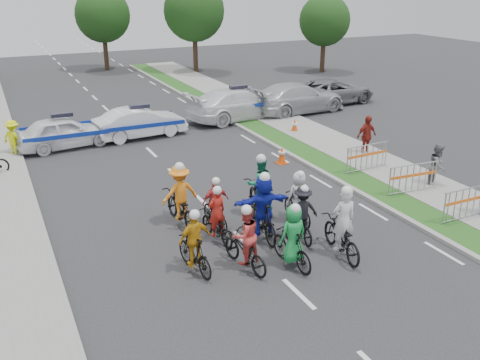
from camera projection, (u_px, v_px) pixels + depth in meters
name	position (u px, v px, depth m)	size (l,w,h in m)	color
ground	(299.00, 294.00, 12.68)	(90.00, 90.00, 0.00)	#28282B
curb_right	(348.00, 187.00, 18.92)	(0.20, 60.00, 0.12)	gray
grass_strip	(364.00, 184.00, 19.20)	(1.20, 60.00, 0.11)	#234A17
sidewalk_right	(403.00, 176.00, 19.92)	(2.40, 60.00, 0.13)	gray
rider_0	(342.00, 233.00, 14.21)	(0.99, 2.08, 2.04)	black
rider_1	(292.00, 242.00, 13.65)	(0.79, 1.74, 1.79)	black
rider_2	(245.00, 245.00, 13.56)	(0.92, 1.85, 1.81)	black
rider_3	(195.00, 247.00, 13.42)	(0.92, 1.71, 1.75)	black
rider_4	(302.00, 217.00, 15.13)	(1.01, 1.71, 1.66)	black
rider_5	(263.00, 211.00, 15.05)	(1.67, 1.99, 2.05)	black
rider_6	(217.00, 222.00, 15.04)	(0.78, 1.72, 1.70)	black
rider_7	(298.00, 202.00, 16.09)	(0.74, 1.65, 1.71)	black
rider_8	(259.00, 192.00, 16.62)	(1.01, 2.07, 2.03)	black
rider_9	(215.00, 209.00, 15.73)	(0.85, 1.60, 1.66)	black
rider_10	(180.00, 200.00, 15.98)	(1.15, 2.00, 2.00)	black
police_car_0	(64.00, 132.00, 23.17)	(1.64, 4.08, 1.39)	white
police_car_1	(140.00, 123.00, 24.69)	(1.46, 4.19, 1.38)	white
police_car_2	(238.00, 104.00, 27.71)	(2.27, 5.58, 1.62)	white
civilian_sedan	(297.00, 98.00, 29.06)	(2.27, 5.59, 1.62)	#BCBCC1
civilian_suv	(332.00, 91.00, 31.21)	(2.38, 5.17, 1.44)	gray
spectator_1	(438.00, 166.00, 18.81)	(0.77, 0.60, 1.58)	#5F5E63
spectator_2	(367.00, 136.00, 22.10)	(1.00, 0.42, 1.70)	maroon
marshal_hiviz	(13.00, 138.00, 22.08)	(0.99, 0.57, 1.53)	#E0F10C
barrier_0	(467.00, 205.00, 16.21)	(2.00, 0.50, 1.12)	#A5A8AD
barrier_1	(413.00, 180.00, 18.19)	(2.00, 0.50, 1.12)	#A5A8AD
barrier_2	(367.00, 159.00, 20.27)	(2.00, 0.50, 1.12)	#A5A8AD
cone_0	(282.00, 155.00, 21.34)	(0.40, 0.40, 0.70)	#F24C0C
cone_1	(295.00, 126.00, 25.41)	(0.40, 0.40, 0.70)	#F24C0C
tree_1	(194.00, 11.00, 39.93)	(4.55, 4.55, 6.82)	#382619
tree_2	(325.00, 21.00, 40.44)	(3.85, 3.85, 5.77)	#382619
tree_4	(102.00, 15.00, 41.00)	(4.20, 4.20, 6.30)	#382619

